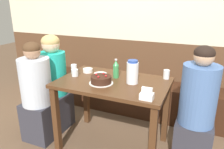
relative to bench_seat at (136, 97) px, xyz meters
name	(u,v)px	position (x,y,z in m)	size (l,w,h in m)	color
ground_plane	(113,144)	(0.00, -0.83, -0.24)	(12.00, 12.00, 0.00)	brown
back_wall	(144,23)	(0.00, 0.22, 1.01)	(4.80, 0.04, 2.50)	brown
bench_seat	(136,97)	(0.00, 0.00, 0.00)	(2.60, 0.38, 0.48)	#381E11
dining_table	(113,92)	(0.00, -0.83, 0.40)	(1.11, 0.72, 0.76)	#4C2D19
birthday_cake	(101,80)	(-0.08, -0.93, 0.56)	(0.24, 0.24, 0.10)	white
water_pitcher	(132,72)	(0.20, -0.80, 0.64)	(0.12, 0.12, 0.23)	white
soju_bottle	(116,69)	(-0.01, -0.72, 0.62)	(0.06, 0.06, 0.20)	#388E4C
napkin_holder	(147,95)	(0.43, -1.11, 0.56)	(0.11, 0.08, 0.11)	white
bowl_soup_white	(88,70)	(-0.38, -0.68, 0.54)	(0.11, 0.11, 0.04)	white
bowl_rice_small	(100,75)	(-0.18, -0.76, 0.54)	(0.14, 0.14, 0.04)	white
glass_water_tall	(74,69)	(-0.49, -0.78, 0.58)	(0.06, 0.06, 0.10)	silver
glass_tumbler_short	(75,73)	(-0.44, -0.85, 0.56)	(0.07, 0.07, 0.07)	silver
glass_shot_small	(166,74)	(0.48, -0.54, 0.57)	(0.06, 0.06, 0.10)	silver
person_teal_shirt	(37,96)	(-0.82, -1.05, 0.30)	(0.34, 0.33, 1.14)	#33333D
person_pale_blue_shirt	(196,112)	(0.82, -0.77, 0.32)	(0.34, 0.33, 1.18)	#33333D
person_grey_tee	(54,85)	(-0.82, -0.75, 0.32)	(0.34, 0.31, 1.17)	#33333D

